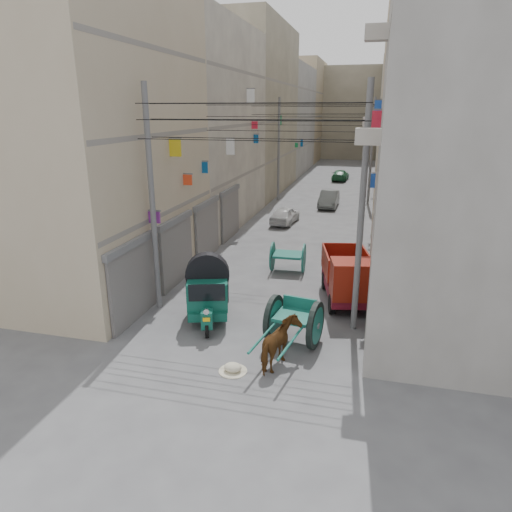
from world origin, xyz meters
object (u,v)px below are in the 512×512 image
(second_cart, at_px, (288,256))
(distant_car_green, at_px, (340,175))
(feed_sack, at_px, (233,367))
(horse, at_px, (280,345))
(mini_truck, at_px, (349,281))
(tonga_cart, at_px, (294,321))
(distant_car_white, at_px, (285,215))
(distant_car_grey, at_px, (329,199))
(auto_rickshaw, at_px, (208,290))

(second_cart, xyz_separation_m, distant_car_green, (0.15, 29.01, -0.18))
(feed_sack, height_order, horse, horse)
(second_cart, bearing_deg, mini_truck, -49.73)
(tonga_cart, xyz_separation_m, second_cart, (-1.42, 6.63, -0.06))
(tonga_cart, distance_m, distant_car_white, 15.99)
(tonga_cart, xyz_separation_m, horse, (-0.15, -1.49, -0.07))
(distant_car_green, bearing_deg, distant_car_grey, 93.88)
(tonga_cart, bearing_deg, distant_car_white, 111.19)
(distant_car_grey, bearing_deg, second_cart, -90.65)
(distant_car_grey, relative_size, distant_car_green, 1.00)
(feed_sack, bearing_deg, auto_rickshaw, 121.00)
(distant_car_grey, bearing_deg, feed_sack, -90.06)
(mini_truck, xyz_separation_m, distant_car_white, (-4.79, 12.20, -0.41))
(tonga_cart, distance_m, distant_car_green, 35.66)
(mini_truck, xyz_separation_m, horse, (-1.64, -4.93, -0.27))
(second_cart, height_order, distant_car_grey, second_cart)
(auto_rickshaw, distance_m, tonga_cart, 3.36)
(auto_rickshaw, xyz_separation_m, tonga_cart, (3.21, -0.95, -0.32))
(feed_sack, xyz_separation_m, horse, (1.24, 0.60, 0.58))
(feed_sack, distance_m, distant_car_green, 37.73)
(feed_sack, relative_size, distant_car_white, 0.15)
(tonga_cart, bearing_deg, auto_rickshaw, 172.78)
(horse, distance_m, distant_car_green, 37.14)
(second_cart, distance_m, distant_car_grey, 15.02)
(distant_car_white, distance_m, distant_car_green, 20.10)
(mini_truck, height_order, distant_car_white, mini_truck)
(mini_truck, relative_size, horse, 2.33)
(horse, bearing_deg, distant_car_grey, -76.25)
(tonga_cart, relative_size, horse, 2.08)
(auto_rickshaw, distance_m, horse, 3.93)
(auto_rickshaw, distance_m, distant_car_green, 34.75)
(tonga_cart, xyz_separation_m, mini_truck, (1.49, 3.44, 0.20))
(mini_truck, relative_size, distant_car_green, 1.05)
(horse, distance_m, distant_car_white, 17.42)
(tonga_cart, xyz_separation_m, distant_car_white, (-3.30, 15.64, -0.21))
(mini_truck, bearing_deg, second_cart, 120.15)
(feed_sack, distance_m, distant_car_white, 17.84)
(second_cart, relative_size, horse, 0.94)
(distant_car_white, bearing_deg, mini_truck, 116.87)
(feed_sack, height_order, distant_car_grey, distant_car_grey)
(second_cart, distance_m, distant_car_white, 9.21)
(feed_sack, bearing_deg, tonga_cart, 56.45)
(feed_sack, bearing_deg, mini_truck, 62.52)
(second_cart, relative_size, distant_car_green, 0.42)
(horse, bearing_deg, feed_sack, 37.25)
(second_cart, bearing_deg, distant_car_green, 87.53)
(auto_rickshaw, xyz_separation_m, distant_car_grey, (2.14, 20.70, -0.49))
(mini_truck, height_order, distant_car_green, mini_truck)
(auto_rickshaw, bearing_deg, tonga_cart, -34.23)
(feed_sack, xyz_separation_m, distant_car_grey, (0.32, 23.73, 0.48))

